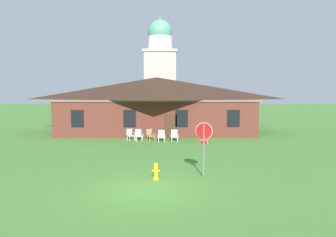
% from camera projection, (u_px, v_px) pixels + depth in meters
% --- Properties ---
extents(ground_plane, '(200.00, 200.00, 0.00)m').
position_uv_depth(ground_plane, '(146.00, 190.00, 12.75)').
color(ground_plane, '#477F33').
extents(brick_building, '(19.02, 10.40, 5.61)m').
position_uv_depth(brick_building, '(157.00, 104.00, 32.20)').
color(brick_building, brown).
rests_on(brick_building, ground).
extents(dome_tower, '(5.18, 5.18, 16.24)m').
position_uv_depth(dome_tower, '(160.00, 72.00, 48.76)').
color(dome_tower, '#BCB29E').
rests_on(dome_tower, ground).
extents(stop_sign, '(0.77, 0.27, 2.61)m').
position_uv_depth(stop_sign, '(204.00, 139.00, 14.60)').
color(stop_sign, slate).
rests_on(stop_sign, ground).
extents(lawn_chair_by_porch, '(0.84, 0.87, 0.96)m').
position_uv_depth(lawn_chair_by_porch, '(130.00, 134.00, 26.31)').
color(lawn_chair_by_porch, white).
rests_on(lawn_chair_by_porch, ground).
extents(lawn_chair_near_door, '(0.75, 0.80, 0.96)m').
position_uv_depth(lawn_chair_near_door, '(139.00, 135.00, 26.00)').
color(lawn_chair_near_door, white).
rests_on(lawn_chair_near_door, ground).
extents(lawn_chair_left_end, '(0.84, 0.87, 0.96)m').
position_uv_depth(lawn_chair_left_end, '(150.00, 135.00, 26.17)').
color(lawn_chair_left_end, tan).
rests_on(lawn_chair_left_end, ground).
extents(lawn_chair_middle, '(0.65, 0.67, 0.96)m').
position_uv_depth(lawn_chair_middle, '(161.00, 136.00, 25.48)').
color(lawn_chair_middle, silver).
rests_on(lawn_chair_middle, ground).
extents(lawn_chair_right_end, '(0.65, 0.68, 0.96)m').
position_uv_depth(lawn_chair_right_end, '(174.00, 135.00, 25.73)').
color(lawn_chair_right_end, white).
rests_on(lawn_chair_right_end, ground).
extents(fire_hydrant, '(0.36, 0.28, 0.79)m').
position_uv_depth(fire_hydrant, '(156.00, 171.00, 14.34)').
color(fire_hydrant, gold).
rests_on(fire_hydrant, ground).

